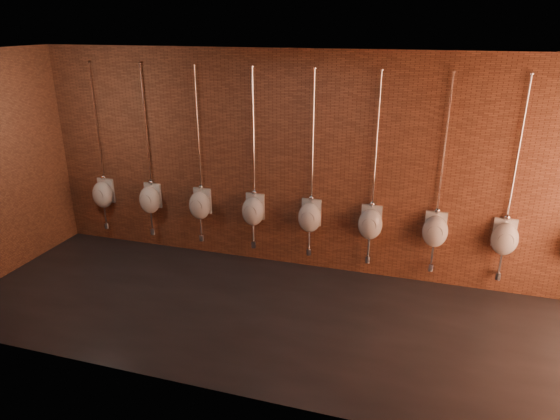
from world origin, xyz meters
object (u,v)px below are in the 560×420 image
(urinal_0, at_px, (103,193))
(urinal_2, at_px, (200,204))
(urinal_4, at_px, (310,216))
(urinal_3, at_px, (253,210))
(urinal_7, at_px, (505,237))
(urinal_5, at_px, (370,223))
(urinal_1, at_px, (150,199))
(urinal_6, at_px, (435,230))

(urinal_0, height_order, urinal_2, same)
(urinal_0, xyz_separation_m, urinal_4, (3.53, 0.00, 0.00))
(urinal_3, relative_size, urinal_7, 1.00)
(urinal_0, xyz_separation_m, urinal_5, (4.41, 0.00, 0.00))
(urinal_1, height_order, urinal_7, same)
(urinal_6, height_order, urinal_7, same)
(urinal_0, distance_m, urinal_6, 5.29)
(urinal_3, bearing_deg, urinal_1, 180.00)
(urinal_1, height_order, urinal_5, same)
(urinal_5, relative_size, urinal_6, 1.00)
(urinal_1, bearing_deg, urinal_5, 0.00)
(urinal_4, bearing_deg, urinal_6, 0.00)
(urinal_0, height_order, urinal_1, same)
(urinal_0, bearing_deg, urinal_1, 0.00)
(urinal_3, bearing_deg, urinal_2, 180.00)
(urinal_2, height_order, urinal_3, same)
(urinal_5, bearing_deg, urinal_7, 0.00)
(urinal_0, xyz_separation_m, urinal_7, (6.17, 0.00, 0.00))
(urinal_0, bearing_deg, urinal_5, 0.00)
(urinal_4, relative_size, urinal_6, 1.00)
(urinal_4, bearing_deg, urinal_1, 180.00)
(urinal_1, height_order, urinal_4, same)
(urinal_7, bearing_deg, urinal_2, 180.00)
(urinal_0, height_order, urinal_5, same)
(urinal_6, distance_m, urinal_7, 0.88)
(urinal_1, xyz_separation_m, urinal_7, (5.29, 0.00, 0.00))
(urinal_1, bearing_deg, urinal_7, 0.00)
(urinal_6, xyz_separation_m, urinal_7, (0.88, 0.00, 0.00))
(urinal_0, bearing_deg, urinal_7, 0.00)
(urinal_4, bearing_deg, urinal_3, 180.00)
(urinal_2, distance_m, urinal_7, 4.41)
(urinal_0, xyz_separation_m, urinal_2, (1.76, 0.00, 0.00))
(urinal_5, xyz_separation_m, urinal_6, (0.88, 0.00, 0.00))
(urinal_2, xyz_separation_m, urinal_5, (2.64, 0.00, 0.00))
(urinal_2, xyz_separation_m, urinal_3, (0.88, 0.00, 0.00))
(urinal_3, height_order, urinal_4, same)
(urinal_2, height_order, urinal_4, same)
(urinal_0, distance_m, urinal_7, 6.17)
(urinal_5, height_order, urinal_6, same)
(urinal_7, bearing_deg, urinal_6, 180.00)
(urinal_0, distance_m, urinal_4, 3.53)
(urinal_0, relative_size, urinal_4, 1.00)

